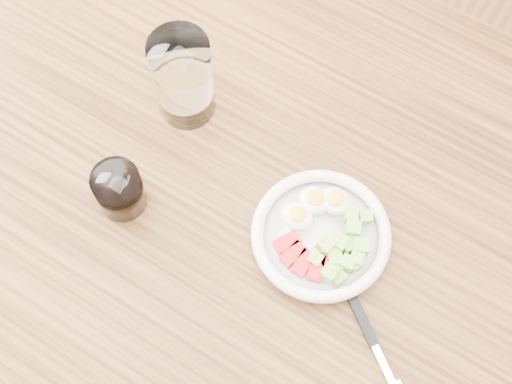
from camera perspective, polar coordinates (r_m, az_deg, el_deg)
The scene contains 6 objects.
ground at distance 1.72m, azimuth 0.11°, elevation -10.70°, with size 4.00×4.00×0.00m, color brown.
dining_table at distance 1.08m, azimuth 0.17°, elevation -3.35°, with size 1.50×0.90×0.77m.
bowl at distance 0.96m, azimuth 5.27°, elevation -3.39°, with size 0.19×0.19×0.05m.
fork at distance 0.94m, azimuth 8.93°, elevation -10.94°, with size 0.16×0.13×0.01m.
water_glass at distance 1.00m, azimuth -5.86°, elevation 9.03°, with size 0.08×0.08×0.15m, color white.
coffee_glass at distance 0.97m, azimuth -10.87°, elevation 0.14°, with size 0.07×0.07×0.07m.
Camera 1 is at (0.18, -0.30, 1.69)m, focal length 50.00 mm.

